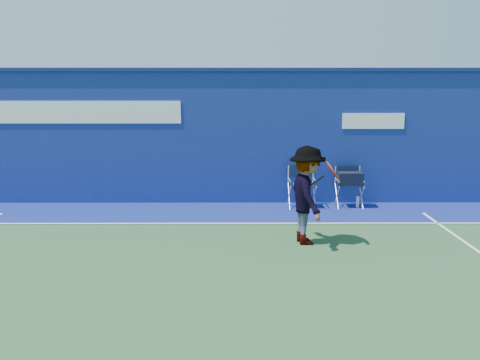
{
  "coord_description": "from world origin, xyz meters",
  "views": [
    {
      "loc": [
        0.54,
        -6.5,
        2.73
      ],
      "look_at": [
        0.57,
        2.6,
        1.0
      ],
      "focal_mm": 38.0,
      "sensor_mm": 36.0,
      "label": 1
    }
  ],
  "objects_px": {
    "directors_chair_right": "(349,190)",
    "tennis_player": "(307,195)",
    "directors_chair_left": "(302,194)",
    "water_bottle": "(358,202)"
  },
  "relations": [
    {
      "from": "tennis_player",
      "to": "directors_chair_right",
      "type": "bearing_deg",
      "value": 63.45
    },
    {
      "from": "water_bottle",
      "to": "tennis_player",
      "type": "height_order",
      "value": "tennis_player"
    },
    {
      "from": "directors_chair_left",
      "to": "directors_chair_right",
      "type": "distance_m",
      "value": 1.07
    },
    {
      "from": "directors_chair_left",
      "to": "directors_chair_right",
      "type": "xyz_separation_m",
      "value": [
        1.07,
        0.01,
        0.09
      ]
    },
    {
      "from": "directors_chair_right",
      "to": "tennis_player",
      "type": "bearing_deg",
      "value": -116.55
    },
    {
      "from": "directors_chair_right",
      "to": "tennis_player",
      "type": "relative_size",
      "value": 0.54
    },
    {
      "from": "directors_chair_left",
      "to": "tennis_player",
      "type": "distance_m",
      "value": 2.67
    },
    {
      "from": "directors_chair_right",
      "to": "water_bottle",
      "type": "height_order",
      "value": "directors_chair_right"
    },
    {
      "from": "directors_chair_left",
      "to": "water_bottle",
      "type": "bearing_deg",
      "value": -2.43
    },
    {
      "from": "directors_chair_right",
      "to": "directors_chair_left",
      "type": "bearing_deg",
      "value": -179.21
    }
  ]
}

